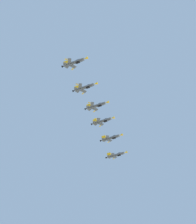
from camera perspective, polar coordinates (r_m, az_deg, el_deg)
name	(u,v)px	position (r m, az deg, el deg)	size (l,w,h in m)	color
fighter_jet_lead	(116,155)	(194.87, 3.80, -8.86)	(15.97, 9.80, 5.14)	#4C5666
fighter_jet_left_wing	(111,138)	(184.42, 2.74, -5.35)	(15.97, 9.79, 5.15)	#4C5666
fighter_jet_right_wing	(103,121)	(176.73, 0.95, -1.86)	(15.97, 9.94, 5.02)	#4C5666
fighter_jet_left_outer	(97,106)	(170.19, -0.30, 1.34)	(15.97, 10.04, 4.92)	#4C5666
fighter_jet_right_outer	(85,87)	(164.12, -2.74, 5.15)	(15.97, 9.93, 5.03)	#4C5666
fighter_jet_trail_slot	(75,62)	(158.10, -4.89, 10.23)	(15.97, 9.52, 5.34)	#4C5666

